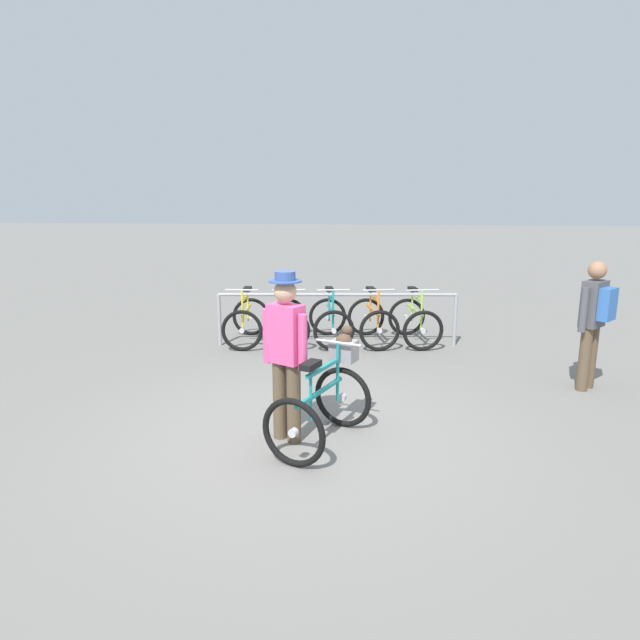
{
  "coord_description": "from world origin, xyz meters",
  "views": [
    {
      "loc": [
        0.7,
        -5.39,
        2.44
      ],
      "look_at": [
        0.11,
        0.91,
        1.0
      ],
      "focal_mm": 31.14,
      "sensor_mm": 36.0,
      "label": 1
    }
  ],
  "objects": [
    {
      "name": "racked_bike_yellow",
      "position": [
        -1.36,
        3.47,
        0.37
      ],
      "size": [
        0.74,
        1.16,
        0.98
      ],
      "color": "black",
      "rests_on": "ground"
    },
    {
      "name": "racked_bike_lime",
      "position": [
        1.43,
        3.72,
        0.37
      ],
      "size": [
        0.86,
        1.2,
        0.97
      ],
      "color": "black",
      "rests_on": "ground"
    },
    {
      "name": "racked_bike_blue",
      "position": [
        -0.66,
        3.53,
        0.37
      ],
      "size": [
        0.84,
        1.18,
        0.97
      ],
      "color": "black",
      "rests_on": "ground"
    },
    {
      "name": "pedestrian_with_backpack",
      "position": [
        3.47,
        1.63,
        0.94
      ],
      "size": [
        0.47,
        0.47,
        1.64
      ],
      "color": "brown",
      "rests_on": "ground"
    },
    {
      "name": "racked_bike_teal",
      "position": [
        0.04,
        3.59,
        0.37
      ],
      "size": [
        0.84,
        1.2,
        0.97
      ],
      "color": "black",
      "rests_on": "ground"
    },
    {
      "name": "racked_bike_orange",
      "position": [
        0.73,
        3.65,
        0.37
      ],
      "size": [
        0.89,
        1.23,
        0.97
      ],
      "color": "black",
      "rests_on": "ground"
    },
    {
      "name": "person_with_featured_bike",
      "position": [
        -0.12,
        -0.2,
        0.95
      ],
      "size": [
        0.47,
        0.34,
        1.72
      ],
      "color": "brown",
      "rests_on": "ground"
    },
    {
      "name": "featured_bicycle",
      "position": [
        0.27,
        -0.18,
        0.49
      ],
      "size": [
        1.03,
        1.26,
        1.09
      ],
      "color": "black",
      "rests_on": "ground"
    },
    {
      "name": "ground_plane",
      "position": [
        0.0,
        0.0,
        0.0
      ],
      "size": [
        80.0,
        80.0,
        0.0
      ],
      "primitive_type": "plane",
      "color": "slate"
    },
    {
      "name": "bike_rack_rail",
      "position": [
        0.16,
        3.42,
        0.68
      ],
      "size": [
        3.9,
        0.4,
        0.88
      ],
      "color": "#99999E",
      "rests_on": "ground"
    }
  ]
}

